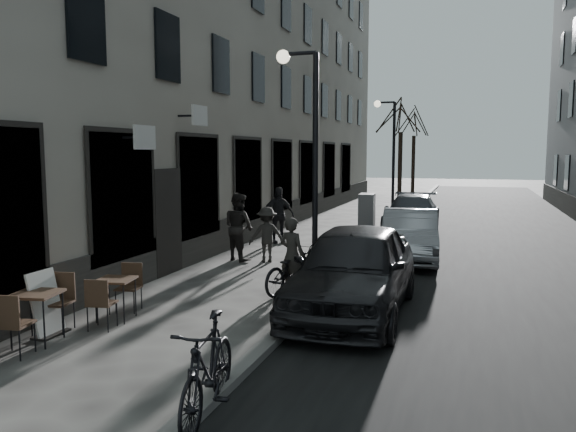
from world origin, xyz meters
The scene contains 21 objects.
ground centered at (0.00, 0.00, 0.00)m, with size 120.00×120.00×0.00m, color #3E3B38.
road centered at (3.85, 16.00, 0.00)m, with size 7.30×60.00×0.00m, color black.
kerb centered at (0.20, 16.00, 0.06)m, with size 0.25×60.00×0.12m, color slate.
building_left centered at (-6.00, 16.50, 8.00)m, with size 4.00×35.00×16.00m, color gray.
streetlamp_near centered at (-0.17, 6.00, 3.16)m, with size 0.90×0.28×5.09m.
streetlamp_far centered at (-0.17, 18.00, 3.16)m, with size 0.90×0.28×5.09m.
tree_near centered at (-0.10, 21.00, 4.66)m, with size 2.40×2.40×5.70m.
tree_far centered at (-0.10, 27.00, 4.66)m, with size 2.40×2.40×5.70m.
bistro_set_b centered at (-3.34, 1.70, 0.49)m, with size 0.77×1.68×0.96m.
bistro_set_c centered at (-2.90, 3.14, 0.46)m, with size 0.72×1.55×0.89m.
sign_board centered at (-3.46, 2.05, 0.43)m, with size 0.37×0.62×1.07m.
utility_cabinet centered at (-0.52, 14.98, 0.74)m, with size 0.55×0.99×1.49m, color #5E5F61.
bicycle centered at (-0.52, 6.06, 0.49)m, with size 0.66×1.88×0.99m, color black.
cyclist_rider centered at (-0.52, 6.06, 0.81)m, with size 0.59×0.39×1.62m, color #2A2825.
pedestrian_near centered at (-3.01, 8.96, 0.94)m, with size 0.91×0.71×1.88m, color black.
pedestrian_mid centered at (-2.19, 8.98, 0.75)m, with size 0.98×0.56×1.51m, color #272522.
pedestrian_far centered at (-2.96, 12.13, 0.93)m, with size 1.09×0.45×1.85m, color black.
car_near centered at (1.06, 4.88, 0.83)m, with size 1.97×4.90×1.67m, color black.
car_mid centered at (1.50, 10.48, 0.70)m, with size 1.48×4.23×1.39m, color #9EA0A7.
car_far centered at (1.00, 15.97, 0.70)m, with size 1.96×4.82×1.40m, color #36393F.
moped centered at (0.35, 0.25, 0.58)m, with size 0.54×1.92×1.16m, color black.
Camera 1 is at (3.10, -5.22, 3.00)m, focal length 35.00 mm.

